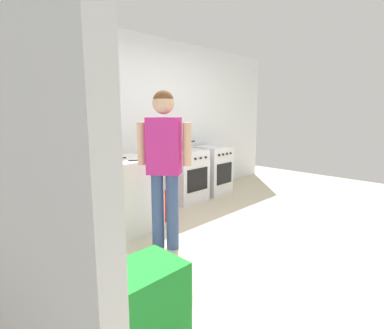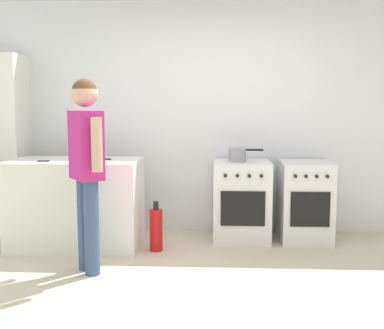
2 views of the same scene
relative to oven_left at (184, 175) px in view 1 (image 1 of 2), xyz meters
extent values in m
plane|color=beige|center=(-0.35, -1.58, -0.43)|extent=(8.00, 8.00, 0.00)
cube|color=silver|center=(-0.35, 0.37, 0.87)|extent=(6.00, 0.10, 2.60)
cube|color=silver|center=(-1.70, -0.38, 0.02)|extent=(1.30, 0.70, 0.90)
cube|color=silver|center=(0.00, 0.00, 0.00)|extent=(0.60, 0.60, 0.85)
cube|color=black|center=(0.00, -0.30, -0.03)|extent=(0.45, 0.01, 0.36)
cylinder|color=black|center=(-0.14, -0.12, 0.42)|extent=(0.19, 0.19, 0.01)
cylinder|color=black|center=(0.14, -0.12, 0.42)|extent=(0.19, 0.19, 0.01)
cylinder|color=black|center=(-0.14, 0.12, 0.42)|extent=(0.19, 0.19, 0.01)
cylinder|color=black|center=(0.14, 0.12, 0.42)|extent=(0.19, 0.19, 0.01)
cylinder|color=black|center=(-0.18, -0.31, 0.31)|extent=(0.04, 0.02, 0.04)
cylinder|color=black|center=(-0.06, -0.31, 0.31)|extent=(0.04, 0.02, 0.04)
cylinder|color=black|center=(0.06, -0.31, 0.31)|extent=(0.04, 0.02, 0.04)
cylinder|color=black|center=(0.18, -0.31, 0.31)|extent=(0.04, 0.02, 0.04)
cube|color=silver|center=(0.68, 0.00, 0.00)|extent=(0.53, 0.60, 0.85)
cube|color=black|center=(0.68, -0.30, -0.03)|extent=(0.40, 0.01, 0.36)
cylinder|color=black|center=(0.56, -0.12, 0.42)|extent=(0.17, 0.17, 0.01)
cylinder|color=black|center=(0.80, -0.12, 0.42)|extent=(0.17, 0.17, 0.01)
cylinder|color=black|center=(0.56, 0.12, 0.42)|extent=(0.17, 0.17, 0.01)
cylinder|color=black|center=(0.80, 0.12, 0.42)|extent=(0.17, 0.17, 0.01)
cylinder|color=black|center=(0.52, -0.31, 0.31)|extent=(0.04, 0.02, 0.04)
cylinder|color=black|center=(0.63, -0.31, 0.31)|extent=(0.04, 0.02, 0.04)
cylinder|color=black|center=(0.73, -0.31, 0.31)|extent=(0.04, 0.02, 0.04)
cylinder|color=black|center=(0.84, -0.31, 0.31)|extent=(0.04, 0.02, 0.04)
cylinder|color=gray|center=(-0.05, -0.02, 0.50)|extent=(0.19, 0.19, 0.15)
cylinder|color=black|center=(0.13, -0.02, 0.55)|extent=(0.18, 0.02, 0.02)
cube|color=silver|center=(-2.07, -0.57, 0.48)|extent=(0.10, 0.04, 0.01)
cube|color=black|center=(-1.96, -0.55, 0.48)|extent=(0.11, 0.05, 0.01)
cube|color=silver|center=(-1.29, -0.64, 0.48)|extent=(0.14, 0.08, 0.01)
cube|color=black|center=(-1.41, -0.60, 0.48)|extent=(0.11, 0.06, 0.01)
cube|color=silver|center=(-1.55, -0.28, 0.48)|extent=(0.22, 0.11, 0.01)
cube|color=black|center=(-1.39, -0.34, 0.48)|extent=(0.11, 0.06, 0.01)
cube|color=silver|center=(-1.67, -0.29, 0.48)|extent=(0.19, 0.13, 0.01)
cube|color=black|center=(-1.54, -0.21, 0.48)|extent=(0.11, 0.08, 0.01)
cylinder|color=#384C7A|center=(-1.33, -1.18, -0.02)|extent=(0.13, 0.13, 0.82)
cylinder|color=#384C7A|center=(-1.42, -1.05, -0.02)|extent=(0.13, 0.13, 0.82)
cube|color=#B7267A|center=(-1.38, -1.12, 0.69)|extent=(0.36, 0.39, 0.58)
cylinder|color=tan|center=(-1.24, -1.31, 0.71)|extent=(0.09, 0.09, 0.44)
cylinder|color=tan|center=(-1.52, -0.93, 0.71)|extent=(0.09, 0.09, 0.44)
sphere|color=tan|center=(-1.38, -1.12, 1.12)|extent=(0.22, 0.22, 0.22)
sphere|color=brown|center=(-1.38, -1.12, 1.14)|extent=(0.21, 0.21, 0.21)
cylinder|color=red|center=(-0.87, -0.48, -0.22)|extent=(0.13, 0.13, 0.42)
cylinder|color=black|center=(-0.87, -0.48, 0.03)|extent=(0.05, 0.05, 0.08)
cube|color=#1E842D|center=(-2.43, -2.11, -0.01)|extent=(0.52, 0.36, 0.28)
camera|label=1|loc=(-3.37, -3.46, 1.03)|focal=28.00mm
camera|label=2|loc=(-0.27, -5.13, 1.03)|focal=45.00mm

